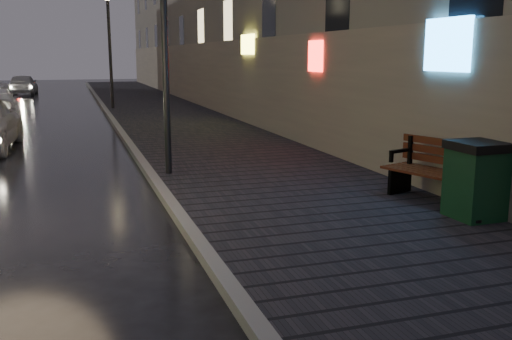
{
  "coord_description": "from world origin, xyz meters",
  "views": [
    {
      "loc": [
        -0.06,
        -5.92,
        2.63
      ],
      "look_at": [
        2.66,
        2.45,
        0.85
      ],
      "focal_mm": 40.0,
      "sensor_mm": 36.0,
      "label": 1
    }
  ],
  "objects_px": {
    "lamp_near": "(164,12)",
    "lamp_far": "(109,36)",
    "bench": "(444,171)",
    "trash_bin": "(477,179)",
    "car_far": "(23,84)"
  },
  "relations": [
    {
      "from": "lamp_near",
      "to": "car_far",
      "type": "relative_size",
      "value": 1.31
    },
    {
      "from": "car_far",
      "to": "lamp_far",
      "type": "bearing_deg",
      "value": 111.72
    },
    {
      "from": "lamp_far",
      "to": "bench",
      "type": "xyz_separation_m",
      "value": [
        4.08,
        -19.86,
        -2.81
      ]
    },
    {
      "from": "bench",
      "to": "lamp_near",
      "type": "bearing_deg",
      "value": 118.05
    },
    {
      "from": "lamp_far",
      "to": "trash_bin",
      "type": "height_order",
      "value": "lamp_far"
    },
    {
      "from": "bench",
      "to": "car_far",
      "type": "distance_m",
      "value": 34.69
    },
    {
      "from": "lamp_near",
      "to": "car_far",
      "type": "xyz_separation_m",
      "value": [
        -4.85,
        29.65,
        -2.8
      ]
    },
    {
      "from": "lamp_far",
      "to": "car_far",
      "type": "relative_size",
      "value": 1.31
    },
    {
      "from": "bench",
      "to": "trash_bin",
      "type": "relative_size",
      "value": 1.83
    },
    {
      "from": "lamp_far",
      "to": "trash_bin",
      "type": "distance_m",
      "value": 21.4
    },
    {
      "from": "lamp_near",
      "to": "lamp_far",
      "type": "bearing_deg",
      "value": 90.0
    },
    {
      "from": "lamp_far",
      "to": "bench",
      "type": "height_order",
      "value": "lamp_far"
    },
    {
      "from": "lamp_near",
      "to": "trash_bin",
      "type": "relative_size",
      "value": 4.42
    },
    {
      "from": "bench",
      "to": "trash_bin",
      "type": "height_order",
      "value": "trash_bin"
    },
    {
      "from": "bench",
      "to": "car_far",
      "type": "xyz_separation_m",
      "value": [
        -8.93,
        33.52,
        0.01
      ]
    }
  ]
}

